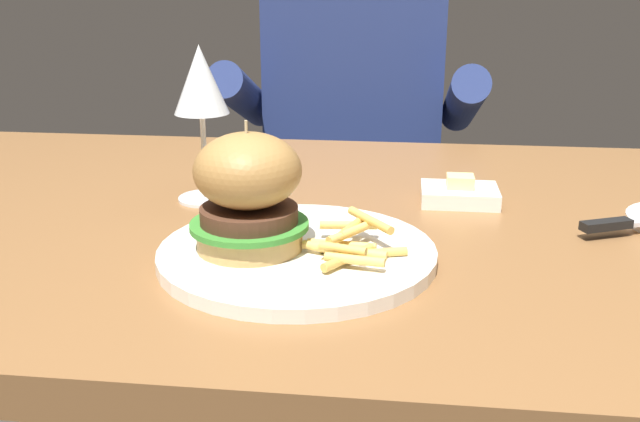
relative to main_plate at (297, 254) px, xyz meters
The scene contains 7 objects.
dining_table 0.18m from the main_plate, 80.05° to the left, with size 1.41×0.80×0.74m.
main_plate is the anchor object (origin of this frame).
burger_sandwich 0.08m from the main_plate, behind, with size 0.12×0.12×0.13m.
fries_pile 0.06m from the main_plate, 10.03° to the right, with size 0.11×0.12×0.03m.
wine_glass 0.28m from the main_plate, 128.04° to the left, with size 0.07×0.07×0.20m.
butter_dish 0.28m from the main_plate, 50.57° to the left, with size 0.10×0.08×0.04m.
diner_person 0.85m from the main_plate, 90.13° to the left, with size 0.51×0.36×1.18m.
Camera 1 is at (0.08, -0.83, 1.02)m, focal length 40.00 mm.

